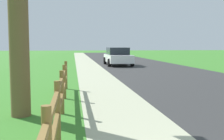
% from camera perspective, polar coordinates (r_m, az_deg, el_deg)
% --- Properties ---
extents(ground_plane, '(120.00, 120.00, 0.00)m').
position_cam_1_polar(ground_plane, '(26.27, -3.17, 1.41)').
color(ground_plane, '#397D29').
extents(road_asphalt, '(7.00, 66.00, 0.01)m').
position_cam_1_polar(road_asphalt, '(28.75, 3.46, 1.74)').
color(road_asphalt, '#313131').
rests_on(road_asphalt, ground).
extents(curb_concrete, '(6.00, 66.00, 0.01)m').
position_cam_1_polar(curb_concrete, '(28.18, -9.61, 1.61)').
color(curb_concrete, '#AEB190').
rests_on(curb_concrete, ground).
extents(grass_verge, '(5.00, 66.00, 0.00)m').
position_cam_1_polar(grass_verge, '(28.26, -12.66, 1.57)').
color(grass_verge, '#397D29').
rests_on(grass_verge, ground).
extents(rail_fence, '(0.11, 10.13, 1.11)m').
position_cam_1_polar(rail_fence, '(6.02, -10.68, -5.42)').
color(rail_fence, brown).
rests_on(rail_fence, ground).
extents(parked_suv_white, '(2.09, 4.75, 1.52)m').
position_cam_1_polar(parked_suv_white, '(23.59, 1.18, 2.85)').
color(parked_suv_white, white).
rests_on(parked_suv_white, ground).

